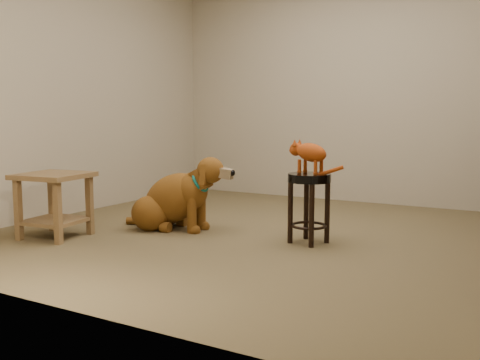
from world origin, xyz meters
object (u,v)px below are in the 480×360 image
Objects in this scene: golden_retriever at (175,200)px; tabby_kitten at (309,153)px; padded_stool at (309,194)px; side_table at (54,195)px.

golden_retriever is 1.25m from tabby_kitten.
golden_retriever is (-1.18, -0.09, -0.13)m from padded_stool.
golden_retriever reaches higher than side_table.
tabby_kitten reaches higher than padded_stool.
tabby_kitten reaches higher than side_table.
golden_retriever is (0.64, 0.72, -0.09)m from side_table.
side_table is at bearing -155.86° from padded_stool.
tabby_kitten reaches higher than golden_retriever.
padded_stool is 0.50× the size of golden_retriever.
tabby_kitten is at bearing 24.34° from side_table.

